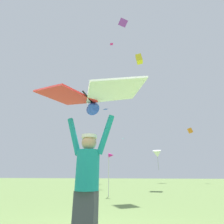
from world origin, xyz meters
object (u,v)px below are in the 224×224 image
object	(u,v)px
kite_flyer_person	(87,182)
distant_kite_orange_far_center	(190,131)
distant_kite_purple_overhead_distant	(123,23)
distant_kite_white_mid_right	(157,154)
marker_flag	(111,158)
distant_kite_yellow_low_right	(139,59)
held_stunt_kite	(90,97)
distant_kite_teal_mid_left	(123,138)
distant_kite_blue_high_left	(106,109)
distant_kite_magenta_high_right	(111,44)

from	to	relation	value
kite_flyer_person	distant_kite_orange_far_center	distance (m)	28.18
distant_kite_purple_overhead_distant	distant_kite_white_mid_right	world-z (taller)	distant_kite_purple_overhead_distant
marker_flag	distant_kite_yellow_low_right	bearing A→B (deg)	78.74
held_stunt_kite	distant_kite_teal_mid_left	world-z (taller)	distant_kite_teal_mid_left
distant_kite_yellow_low_right	marker_flag	size ratio (longest dim) A/B	0.61
distant_kite_blue_high_left	distant_kite_magenta_high_right	distance (m)	10.79
held_stunt_kite	distant_kite_magenta_high_right	size ratio (longest dim) A/B	3.20
kite_flyer_person	distant_kite_blue_high_left	size ratio (longest dim) A/B	2.36
kite_flyer_person	distant_kite_white_mid_right	xyz separation A→B (m)	(2.03, 24.62, 3.20)
distant_kite_teal_mid_left	distant_kite_orange_far_center	distance (m)	12.44
distant_kite_yellow_low_right	distant_kite_magenta_high_right	size ratio (longest dim) A/B	2.18
distant_kite_teal_mid_left	distant_kite_white_mid_right	bearing A→B (deg)	-41.73
distant_kite_yellow_low_right	distant_kite_orange_far_center	size ratio (longest dim) A/B	1.45
kite_flyer_person	distant_kite_orange_far_center	xyz separation A→B (m)	(7.72, 26.18, 7.00)
distant_kite_yellow_low_right	distant_kite_purple_overhead_distant	bearing A→B (deg)	-101.35
distant_kite_blue_high_left	distant_kite_orange_far_center	bearing A→B (deg)	15.89
distant_kite_blue_high_left	held_stunt_kite	bearing A→B (deg)	-75.52
distant_kite_orange_far_center	held_stunt_kite	bearing A→B (deg)	-106.39
distant_kite_white_mid_right	distant_kite_purple_overhead_distant	bearing A→B (deg)	-100.20
held_stunt_kite	distant_kite_blue_high_left	xyz separation A→B (m)	(-5.79, 22.42, 9.23)
distant_kite_blue_high_left	distant_kite_white_mid_right	size ratio (longest dim) A/B	0.26
distant_kite_yellow_low_right	distant_kite_orange_far_center	distance (m)	14.83
distant_kite_purple_overhead_distant	distant_kite_magenta_high_right	xyz separation A→B (m)	(-3.16, 8.58, 5.92)
held_stunt_kite	distant_kite_blue_high_left	size ratio (longest dim) A/B	2.41
distant_kite_blue_high_left	marker_flag	xyz separation A→B (m)	(4.56, -15.59, -9.58)
held_stunt_kite	marker_flag	world-z (taller)	held_stunt_kite
kite_flyer_person	distant_kite_purple_overhead_distant	xyz separation A→B (m)	(-0.67, 9.61, 14.38)
kite_flyer_person	distant_kite_orange_far_center	bearing A→B (deg)	73.56
distant_kite_teal_mid_left	distant_kite_magenta_high_right	distance (m)	17.82
distant_kite_teal_mid_left	distant_kite_purple_overhead_distant	world-z (taller)	distant_kite_purple_overhead_distant
held_stunt_kite	distant_kite_orange_far_center	world-z (taller)	distant_kite_orange_far_center
distant_kite_orange_far_center	distant_kite_purple_overhead_distant	bearing A→B (deg)	-116.85
kite_flyer_person	marker_flag	size ratio (longest dim) A/B	0.88
held_stunt_kite	distant_kite_purple_overhead_distant	distance (m)	16.28
distant_kite_purple_overhead_distant	distant_kite_teal_mid_left	bearing A→B (deg)	99.49
distant_kite_orange_far_center	marker_flag	world-z (taller)	distant_kite_orange_far_center
distant_kite_teal_mid_left	distant_kite_purple_overhead_distant	bearing A→B (deg)	-80.51
distant_kite_yellow_low_right	distant_kite_magenta_high_right	xyz separation A→B (m)	(-4.35, 2.68, 5.95)
kite_flyer_person	marker_flag	xyz separation A→B (m)	(-1.23, 6.75, 0.96)
distant_kite_teal_mid_left	distant_kite_yellow_low_right	size ratio (longest dim) A/B	0.46
distant_kite_blue_high_left	distant_kite_magenta_high_right	xyz separation A→B (m)	(1.96, -4.15, 9.77)
distant_kite_magenta_high_right	marker_flag	distance (m)	22.63
distant_kite_teal_mid_left	distant_kite_magenta_high_right	size ratio (longest dim) A/B	0.99
distant_kite_purple_overhead_distant	distant_kite_yellow_low_right	world-z (taller)	distant_kite_yellow_low_right
distant_kite_blue_high_left	distant_kite_purple_overhead_distant	bearing A→B (deg)	-68.08
marker_flag	kite_flyer_person	bearing A→B (deg)	-79.69
kite_flyer_person	held_stunt_kite	size ratio (longest dim) A/B	0.98
distant_kite_white_mid_right	distant_kite_yellow_low_right	bearing A→B (deg)	-99.45
kite_flyer_person	held_stunt_kite	xyz separation A→B (m)	(-0.00, -0.08, 1.32)
distant_kite_orange_far_center	distant_kite_magenta_high_right	size ratio (longest dim) A/B	1.51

